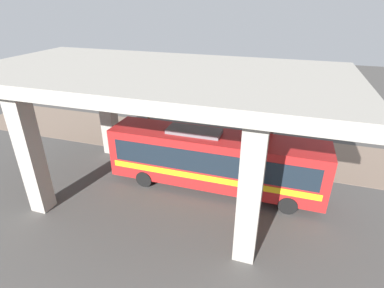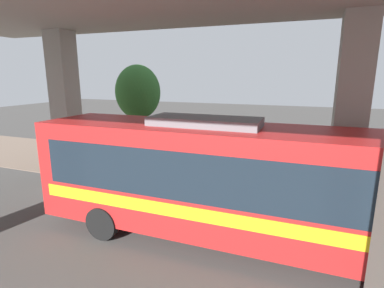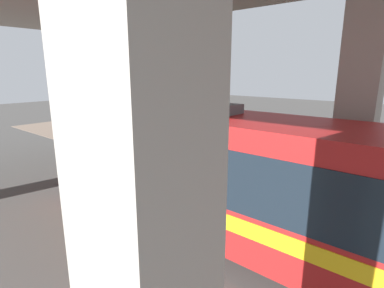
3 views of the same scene
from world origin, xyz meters
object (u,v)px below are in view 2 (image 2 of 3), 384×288
at_px(fire_hydrant, 125,170).
at_px(planter_front, 98,162).
at_px(planter_middle, 171,163).
at_px(street_tree_near, 138,92).
at_px(bus, 247,180).
at_px(planter_back, 226,175).

bearing_deg(fire_hydrant, planter_front, -84.09).
bearing_deg(planter_middle, street_tree_near, -132.51).
height_order(bus, fire_hydrant, bus).
bearing_deg(planter_front, bus, 66.08).
relative_size(fire_hydrant, street_tree_near, 0.17).
height_order(planter_middle, street_tree_near, street_tree_near).
xyz_separation_m(fire_hydrant, planter_front, (0.15, -1.42, 0.28)).
distance_m(bus, street_tree_near, 10.27).
bearing_deg(street_tree_near, bus, 47.34).
bearing_deg(planter_back, fire_hydrant, -87.36).
height_order(bus, planter_back, bus).
bearing_deg(street_tree_near, planter_back, 62.52).
xyz_separation_m(planter_back, street_tree_near, (-3.06, -5.89, 3.11)).
xyz_separation_m(planter_front, street_tree_near, (-3.43, 0.27, 3.09)).
distance_m(bus, planter_front, 8.51).
bearing_deg(planter_front, planter_back, 93.39).
distance_m(bus, planter_middle, 5.54).
xyz_separation_m(planter_front, planter_back, (-0.37, 6.16, -0.02)).
relative_size(planter_front, planter_middle, 0.76).
xyz_separation_m(bus, planter_front, (-3.41, -7.70, -1.22)).
height_order(fire_hydrant, planter_back, planter_back).
height_order(planter_front, planter_middle, planter_middle).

